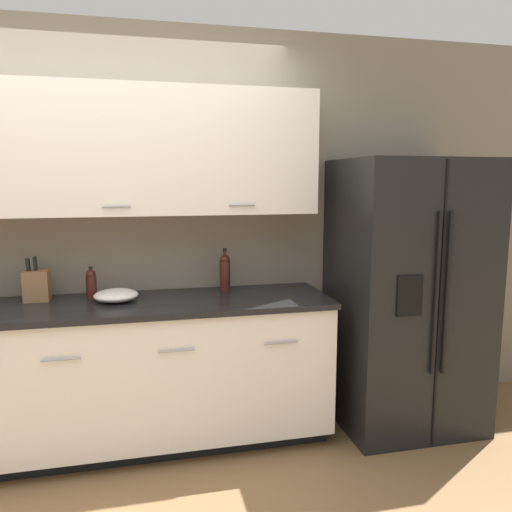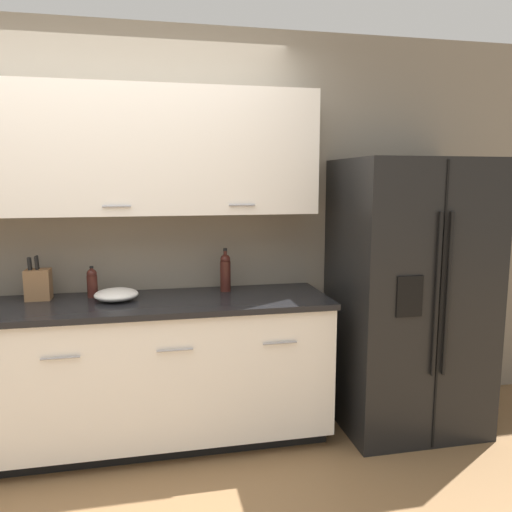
# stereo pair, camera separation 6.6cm
# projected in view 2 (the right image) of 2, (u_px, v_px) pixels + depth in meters

# --- Properties ---
(wall_back) EXTENTS (10.00, 0.39, 2.60)m
(wall_back) POSITION_uv_depth(u_px,v_px,m) (102.00, 208.00, 3.14)
(wall_back) COLOR gray
(wall_back) RESTS_ON ground_plane
(counter_unit) EXTENTS (2.52, 0.64, 0.91)m
(counter_unit) POSITION_uv_depth(u_px,v_px,m) (124.00, 373.00, 3.04)
(counter_unit) COLOR black
(counter_unit) RESTS_ON ground_plane
(refrigerator) EXTENTS (0.89, 0.78, 1.76)m
(refrigerator) POSITION_uv_depth(u_px,v_px,m) (408.00, 295.00, 3.28)
(refrigerator) COLOR black
(refrigerator) RESTS_ON ground_plane
(knife_block) EXTENTS (0.14, 0.12, 0.27)m
(knife_block) POSITION_uv_depth(u_px,v_px,m) (38.00, 284.00, 3.01)
(knife_block) COLOR olive
(knife_block) RESTS_ON counter_unit
(wine_bottle) EXTENTS (0.07, 0.07, 0.28)m
(wine_bottle) POSITION_uv_depth(u_px,v_px,m) (225.00, 272.00, 3.23)
(wine_bottle) COLOR #3D1914
(wine_bottle) RESTS_ON counter_unit
(oil_bottle) EXTENTS (0.06, 0.06, 0.19)m
(oil_bottle) POSITION_uv_depth(u_px,v_px,m) (92.00, 282.00, 3.07)
(oil_bottle) COLOR #3D1914
(oil_bottle) RESTS_ON counter_unit
(mixing_bowl) EXTENTS (0.26, 0.26, 0.07)m
(mixing_bowl) POSITION_uv_depth(u_px,v_px,m) (116.00, 295.00, 3.00)
(mixing_bowl) COLOR white
(mixing_bowl) RESTS_ON counter_unit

